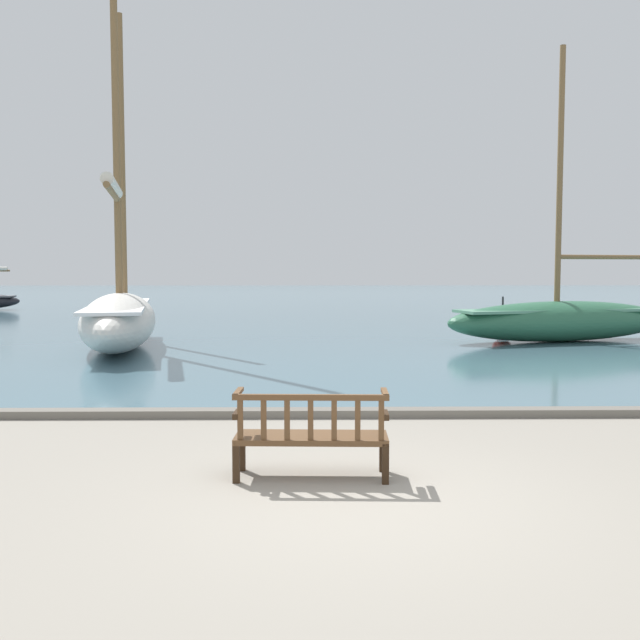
{
  "coord_description": "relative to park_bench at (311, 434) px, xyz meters",
  "views": [
    {
      "loc": [
        -0.46,
        -6.59,
        2.2
      ],
      "look_at": [
        -0.22,
        10.0,
        1.0
      ],
      "focal_mm": 40.0,
      "sensor_mm": 36.0,
      "label": 1
    }
  ],
  "objects": [
    {
      "name": "ground_plane",
      "position": [
        0.45,
        -0.76,
        -0.47
      ],
      "size": [
        160.0,
        160.0,
        0.0
      ],
      "primitive_type": "plane",
      "color": "gray"
    },
    {
      "name": "harbor_water",
      "position": [
        0.45,
        43.24,
        -0.43
      ],
      "size": [
        100.0,
        80.0,
        0.08
      ],
      "primitive_type": "cube",
      "color": "slate",
      "rests_on": "ground"
    },
    {
      "name": "quay_edge_kerb",
      "position": [
        0.45,
        3.09,
        -0.41
      ],
      "size": [
        40.0,
        0.3,
        0.12
      ],
      "primitive_type": "cube",
      "color": "slate",
      "rests_on": "ground"
    },
    {
      "name": "park_bench",
      "position": [
        0.0,
        0.0,
        0.0
      ],
      "size": [
        1.62,
        0.58,
        0.92
      ],
      "color": "#322113",
      "rests_on": "ground"
    },
    {
      "name": "sailboat_far_starboard",
      "position": [
        -5.08,
        11.59,
        0.55
      ],
      "size": [
        3.48,
        8.64,
        11.86
      ],
      "color": "silver",
      "rests_on": "harbor_water"
    },
    {
      "name": "sailboat_distant_harbor",
      "position": [
        7.35,
        13.25,
        0.27
      ],
      "size": [
        7.51,
        3.57,
        8.43
      ],
      "color": "#2D6647",
      "rests_on": "harbor_water"
    },
    {
      "name": "channel_buoy",
      "position": [
        5.81,
        14.0,
        -0.09
      ],
      "size": [
        0.58,
        0.58,
        1.28
      ],
      "color": "red",
      "rests_on": "harbor_water"
    }
  ]
}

